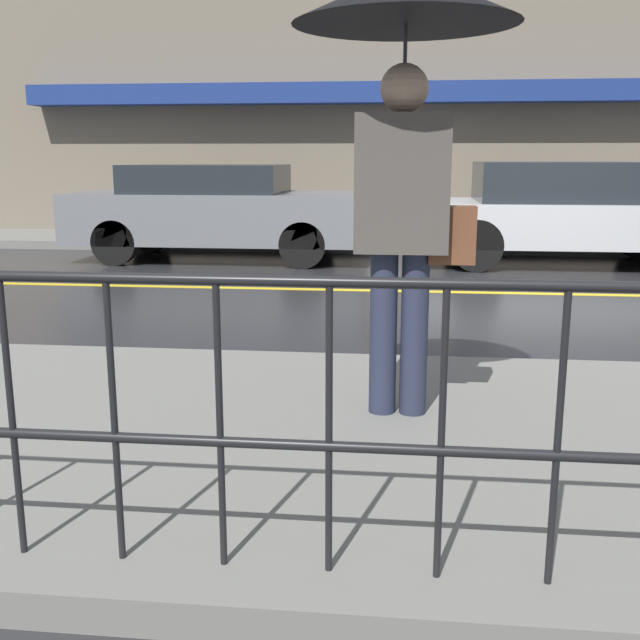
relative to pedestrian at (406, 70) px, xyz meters
name	(u,v)px	position (x,y,z in m)	size (l,w,h in m)	color
ground_plane	(544,294)	(1.60, 4.57, -1.93)	(80.00, 80.00, 0.00)	#262628
sidewalk_far	(497,244)	(1.60, 8.93, -1.87)	(28.00, 2.02, 0.14)	slate
lane_marking	(544,294)	(1.60, 4.57, -1.93)	(25.20, 0.12, 0.01)	gold
building_storefront	(498,71)	(1.60, 10.07, 1.04)	(28.00, 0.85, 6.00)	#706656
pedestrian	(406,70)	(0.00, 0.00, 0.00)	(1.14, 1.14, 2.27)	#23283D
car_grey	(217,210)	(-2.74, 7.01, -1.20)	(4.33, 1.74, 1.40)	slate
car_silver	(562,212)	(2.24, 7.01, -1.19)	(4.18, 1.82, 1.44)	#B2B5BA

